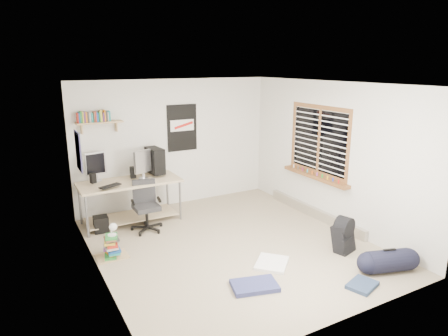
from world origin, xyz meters
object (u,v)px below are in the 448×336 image
office_chair (146,203)px  duffel_bag (388,262)px  book_stack (111,247)px  backpack (343,238)px  desk (131,202)px

office_chair → duffel_bag: size_ratio=1.42×
book_stack → backpack: bearing=-25.5°
desk → office_chair: size_ratio=2.03×
duffel_bag → office_chair: bearing=147.2°
office_chair → duffel_bag: bearing=-40.9°
backpack → book_stack: bearing=138.3°
desk → office_chair: office_chair is taller
book_stack → desk: bearing=61.6°
desk → backpack: (2.50, -2.70, -0.16)m
desk → duffel_bag: bearing=-61.2°
office_chair → backpack: 3.25m
desk → office_chair: 0.53m
duffel_bag → book_stack: duffel_bag is taller
backpack → desk: bearing=116.5°
backpack → office_chair: bearing=120.9°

